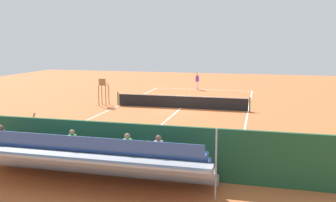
% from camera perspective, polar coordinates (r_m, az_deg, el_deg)
% --- Properties ---
extents(ground_plane, '(60.00, 60.00, 0.00)m').
position_cam_1_polar(ground_plane, '(27.94, 2.01, -1.12)').
color(ground_plane, '#BC6033').
extents(court_line_markings, '(10.10, 22.20, 0.01)m').
position_cam_1_polar(court_line_markings, '(27.98, 2.03, -1.10)').
color(court_line_markings, white).
rests_on(court_line_markings, ground).
extents(tennis_net, '(10.30, 0.10, 1.07)m').
position_cam_1_polar(tennis_net, '(27.85, 2.02, -0.10)').
color(tennis_net, black).
rests_on(tennis_net, ground).
extents(backdrop_wall, '(18.00, 0.16, 2.00)m').
position_cam_1_polar(backdrop_wall, '(14.69, -9.70, -7.01)').
color(backdrop_wall, '#1E4C2D').
rests_on(backdrop_wall, ground).
extents(bleacher_stand, '(9.06, 2.40, 2.35)m').
position_cam_1_polar(bleacher_stand, '(13.55, -11.86, -8.86)').
color(bleacher_stand, '#9EA0A5').
rests_on(bleacher_stand, ground).
extents(umpire_chair, '(0.67, 0.67, 2.14)m').
position_cam_1_polar(umpire_chair, '(29.39, -9.99, 1.86)').
color(umpire_chair, olive).
rests_on(umpire_chair, ground).
extents(courtside_bench, '(1.80, 0.40, 0.93)m').
position_cam_1_polar(courtside_bench, '(14.74, -0.01, -8.61)').
color(courtside_bench, '#9E754C').
rests_on(courtside_bench, ground).
extents(equipment_bag, '(0.90, 0.36, 0.36)m').
position_cam_1_polar(equipment_bag, '(15.20, -6.19, -9.59)').
color(equipment_bag, '#334C8C').
rests_on(equipment_bag, ground).
extents(tennis_player, '(0.40, 0.55, 1.93)m').
position_cam_1_polar(tennis_player, '(38.37, 4.56, 3.28)').
color(tennis_player, white).
rests_on(tennis_player, ground).
extents(tennis_racket, '(0.37, 0.59, 0.03)m').
position_cam_1_polar(tennis_racket, '(37.95, 3.48, 1.70)').
color(tennis_racket, black).
rests_on(tennis_racket, ground).
extents(tennis_ball_near, '(0.07, 0.07, 0.07)m').
position_cam_1_polar(tennis_ball_near, '(35.87, 3.50, 1.28)').
color(tennis_ball_near, '#CCDB33').
rests_on(tennis_ball_near, ground).
extents(tennis_ball_far, '(0.07, 0.07, 0.07)m').
position_cam_1_polar(tennis_ball_far, '(35.78, 3.19, 1.26)').
color(tennis_ball_far, '#CCDB33').
rests_on(tennis_ball_far, ground).
extents(line_judge, '(0.43, 0.55, 1.93)m').
position_cam_1_polar(line_judge, '(17.53, -20.30, -4.71)').
color(line_judge, '#232328').
rests_on(line_judge, ground).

